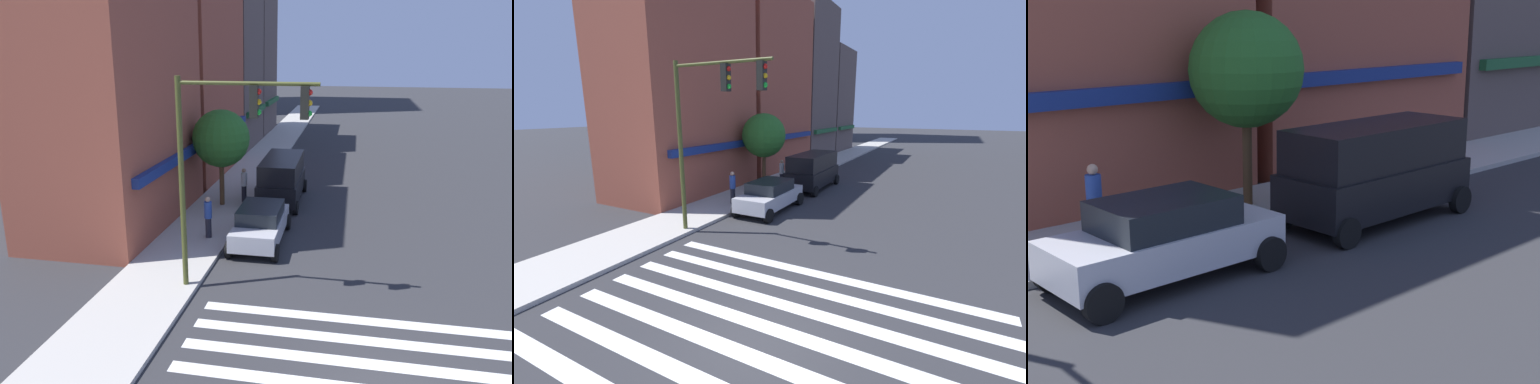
{
  "view_description": "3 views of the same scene",
  "coord_description": "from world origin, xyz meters",
  "views": [
    {
      "loc": [
        -9.78,
        1.12,
        7.77
      ],
      "look_at": [
        4.73,
        4.0,
        3.5
      ],
      "focal_mm": 35.0,
      "sensor_mm": 36.0,
      "label": 1
    },
    {
      "loc": [
        -5.85,
        -3.5,
        5.13
      ],
      "look_at": [
        9.26,
        4.7,
        1.0
      ],
      "focal_mm": 24.0,
      "sensor_mm": 36.0,
      "label": 2
    },
    {
      "loc": [
        2.39,
        -5.95,
        4.79
      ],
      "look_at": [
        12.24,
        4.7,
        1.2
      ],
      "focal_mm": 50.0,
      "sensor_mm": 36.0,
      "label": 3
    }
  ],
  "objects": [
    {
      "name": "storefront_row",
      "position": [
        22.9,
        11.5,
        7.27
      ],
      "size": [
        34.9,
        5.3,
        15.75
      ],
      "color": "#9E4C38",
      "rests_on": "ground_plane"
    },
    {
      "name": "sedan_silver",
      "position": [
        9.26,
        4.7,
        0.84
      ],
      "size": [
        4.41,
        2.02,
        1.59
      ],
      "rotation": [
        0.0,
        0.0,
        0.01
      ],
      "color": "#B7B7BC",
      "rests_on": "ground_plane"
    },
    {
      "name": "crosswalk_stripes",
      "position": [
        0.0,
        0.0,
        0.0
      ],
      "size": [
        7.89,
        10.8,
        0.01
      ],
      "color": "silver",
      "rests_on": "ground_plane"
    },
    {
      "name": "van_black",
      "position": [
        15.22,
        4.7,
        1.29
      ],
      "size": [
        5.03,
        2.22,
        2.34
      ],
      "rotation": [
        0.0,
        0.0,
        0.01
      ],
      "color": "black",
      "rests_on": "ground_plane"
    },
    {
      "name": "traffic_signal",
      "position": [
        4.73,
        4.92,
        4.99
      ],
      "size": [
        0.32,
        4.36,
        6.99
      ],
      "color": "#474C1E",
      "rests_on": "ground_plane"
    },
    {
      "name": "ground_plane",
      "position": [
        0.0,
        0.0,
        0.0
      ],
      "size": [
        200.0,
        200.0,
        0.0
      ],
      "primitive_type": "plane",
      "color": "#2D2D30"
    },
    {
      "name": "pedestrian_blue_shirt",
      "position": [
        9.03,
        6.88,
        1.07
      ],
      "size": [
        0.32,
        0.32,
        1.77
      ],
      "rotation": [
        0.0,
        0.0,
        3.31
      ],
      "color": "#23232D",
      "rests_on": "sidewalk_left"
    },
    {
      "name": "pedestrian_white_shirt",
      "position": [
        14.23,
        6.51,
        1.07
      ],
      "size": [
        0.32,
        0.32,
        1.77
      ],
      "rotation": [
        0.0,
        0.0,
        0.04
      ],
      "color": "#23232D",
      "rests_on": "sidewalk_left"
    },
    {
      "name": "street_tree",
      "position": [
        13.58,
        7.5,
        3.52
      ],
      "size": [
        2.83,
        2.83,
        4.79
      ],
      "color": "brown",
      "rests_on": "sidewalk_left"
    },
    {
      "name": "sidewalk_left",
      "position": [
        0.0,
        7.5,
        0.07
      ],
      "size": [
        120.0,
        3.0,
        0.15
      ],
      "color": "#B2ADA3",
      "rests_on": "ground_plane"
    }
  ]
}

